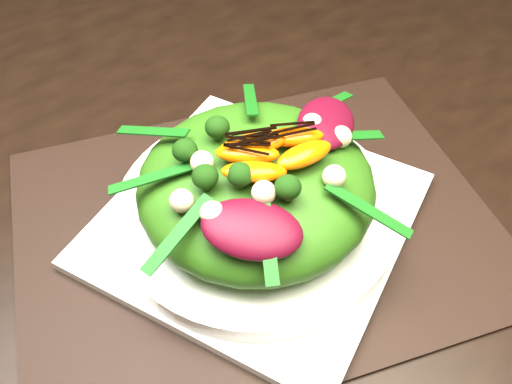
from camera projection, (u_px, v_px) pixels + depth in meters
floor at (272, 363)px, 1.24m from camera, size 4.00×4.00×0.01m
dining_table at (285, 117)px, 0.69m from camera, size 1.60×0.90×0.75m
placemat at (256, 223)px, 0.55m from camera, size 0.56×0.49×0.00m
plate_base at (256, 219)px, 0.54m from camera, size 0.37×0.37×0.01m
salad_bowl at (256, 209)px, 0.53m from camera, size 0.35×0.35×0.02m
lettuce_mound at (256, 184)px, 0.50m from camera, size 0.27×0.27×0.08m
radicchio_leaf at (326, 123)px, 0.51m from camera, size 0.10×0.09×0.02m
orange_segment at (235, 142)px, 0.48m from camera, size 0.06×0.03×0.01m
broccoli_floret at (189, 146)px, 0.47m from camera, size 0.03×0.03×0.03m
macadamia_nut at (303, 151)px, 0.47m from camera, size 0.03×0.03×0.02m
balsamic_drizzle at (235, 135)px, 0.47m from camera, size 0.04×0.01×0.00m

